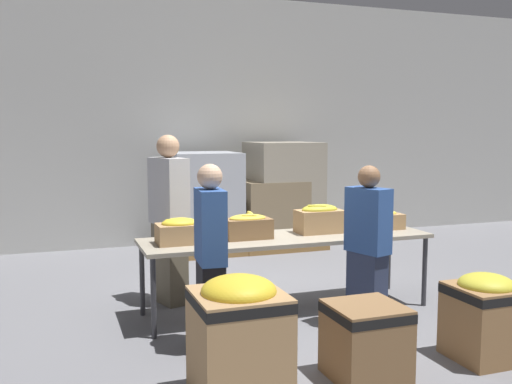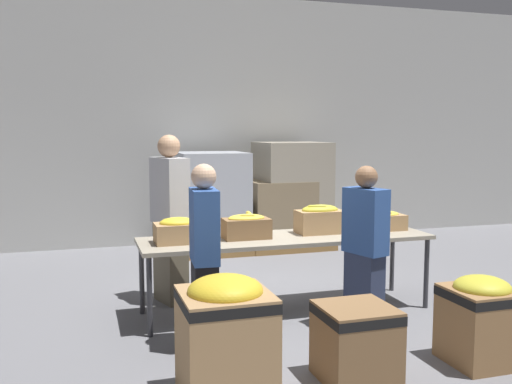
% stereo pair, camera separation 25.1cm
% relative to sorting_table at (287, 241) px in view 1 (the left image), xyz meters
% --- Properties ---
extents(ground_plane, '(30.00, 30.00, 0.00)m').
position_rel_sorting_table_xyz_m(ground_plane, '(0.00, 0.00, -0.72)').
color(ground_plane, slate).
extents(wall_back, '(16.00, 0.08, 4.00)m').
position_rel_sorting_table_xyz_m(wall_back, '(0.00, 3.86, 1.28)').
color(wall_back, '#B7B7B2').
rests_on(wall_back, ground_plane).
extents(sorting_table, '(2.96, 0.80, 0.77)m').
position_rel_sorting_table_xyz_m(sorting_table, '(0.00, 0.00, 0.00)').
color(sorting_table, '#9E937F').
rests_on(sorting_table, ground_plane).
extents(banana_box_0, '(0.43, 0.30, 0.25)m').
position_rel_sorting_table_xyz_m(banana_box_0, '(-1.10, 0.00, 0.17)').
color(banana_box_0, tan).
rests_on(banana_box_0, sorting_table).
extents(banana_box_1, '(0.46, 0.26, 0.27)m').
position_rel_sorting_table_xyz_m(banana_box_1, '(-0.42, 0.02, 0.17)').
color(banana_box_1, olive).
rests_on(banana_box_1, sorting_table).
extents(banana_box_2, '(0.48, 0.32, 0.31)m').
position_rel_sorting_table_xyz_m(banana_box_2, '(0.40, 0.08, 0.20)').
color(banana_box_2, tan).
rests_on(banana_box_2, sorting_table).
extents(banana_box_3, '(0.46, 0.30, 0.22)m').
position_rel_sorting_table_xyz_m(banana_box_3, '(1.12, 0.06, 0.15)').
color(banana_box_3, tan).
rests_on(banana_box_3, sorting_table).
extents(volunteer_0, '(0.38, 0.53, 1.79)m').
position_rel_sorting_table_xyz_m(volunteer_0, '(-1.08, 0.66, 0.17)').
color(volunteer_0, '#6B604C').
rests_on(volunteer_0, ground_plane).
extents(volunteer_1, '(0.24, 0.44, 1.57)m').
position_rel_sorting_table_xyz_m(volunteer_1, '(-1.00, -0.74, 0.06)').
color(volunteer_1, black).
rests_on(volunteer_1, ground_plane).
extents(volunteer_2, '(0.32, 0.45, 1.52)m').
position_rel_sorting_table_xyz_m(volunteer_2, '(0.49, -0.74, 0.03)').
color(volunteer_2, '#2D3856').
rests_on(volunteer_2, ground_plane).
extents(donation_bin_0, '(0.61, 0.61, 0.87)m').
position_rel_sorting_table_xyz_m(donation_bin_0, '(-1.06, -1.69, -0.26)').
color(donation_bin_0, tan).
rests_on(donation_bin_0, ground_plane).
extents(donation_bin_1, '(0.53, 0.53, 0.56)m').
position_rel_sorting_table_xyz_m(donation_bin_1, '(-0.08, -1.69, -0.42)').
color(donation_bin_1, olive).
rests_on(donation_bin_1, ground_plane).
extents(donation_bin_2, '(0.52, 0.52, 0.70)m').
position_rel_sorting_table_xyz_m(donation_bin_2, '(1.01, -1.69, -0.35)').
color(donation_bin_2, olive).
rests_on(donation_bin_2, ground_plane).
extents(pallet_stack_0, '(1.12, 1.12, 1.65)m').
position_rel_sorting_table_xyz_m(pallet_stack_0, '(1.20, 3.06, 0.09)').
color(pallet_stack_0, olive).
rests_on(pallet_stack_0, ground_plane).
extents(pallet_stack_1, '(1.05, 1.05, 1.06)m').
position_rel_sorting_table_xyz_m(pallet_stack_1, '(0.97, 3.02, -0.20)').
color(pallet_stack_1, olive).
rests_on(pallet_stack_1, ground_plane).
extents(pallet_stack_2, '(1.09, 1.09, 1.51)m').
position_rel_sorting_table_xyz_m(pallet_stack_2, '(-0.09, 3.05, 0.02)').
color(pallet_stack_2, olive).
rests_on(pallet_stack_2, ground_plane).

